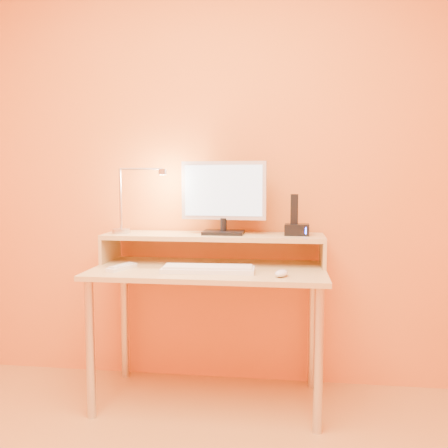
# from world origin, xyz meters

# --- Properties ---
(wall_back) EXTENTS (3.00, 0.04, 2.50)m
(wall_back) POSITION_xyz_m (0.00, 1.50, 1.25)
(wall_back) COLOR orange
(wall_back) RESTS_ON floor
(desk_leg_fl) EXTENTS (0.04, 0.04, 0.69)m
(desk_leg_fl) POSITION_xyz_m (-0.55, 0.93, 0.35)
(desk_leg_fl) COLOR silver
(desk_leg_fl) RESTS_ON floor
(desk_leg_fr) EXTENTS (0.04, 0.04, 0.69)m
(desk_leg_fr) POSITION_xyz_m (0.55, 0.93, 0.35)
(desk_leg_fr) COLOR silver
(desk_leg_fr) RESTS_ON floor
(desk_leg_bl) EXTENTS (0.04, 0.04, 0.69)m
(desk_leg_bl) POSITION_xyz_m (-0.55, 1.43, 0.35)
(desk_leg_bl) COLOR silver
(desk_leg_bl) RESTS_ON floor
(desk_leg_br) EXTENTS (0.04, 0.04, 0.69)m
(desk_leg_br) POSITION_xyz_m (0.55, 1.43, 0.35)
(desk_leg_br) COLOR silver
(desk_leg_br) RESTS_ON floor
(desk_lower) EXTENTS (1.20, 0.60, 0.02)m
(desk_lower) POSITION_xyz_m (0.00, 1.18, 0.71)
(desk_lower) COLOR #D2B67C
(desk_lower) RESTS_ON floor
(shelf_riser_left) EXTENTS (0.02, 0.30, 0.14)m
(shelf_riser_left) POSITION_xyz_m (-0.59, 1.33, 0.79)
(shelf_riser_left) COLOR #D2B67C
(shelf_riser_left) RESTS_ON desk_lower
(shelf_riser_right) EXTENTS (0.02, 0.30, 0.14)m
(shelf_riser_right) POSITION_xyz_m (0.59, 1.33, 0.79)
(shelf_riser_right) COLOR #D2B67C
(shelf_riser_right) RESTS_ON desk_lower
(desk_shelf) EXTENTS (1.20, 0.30, 0.02)m
(desk_shelf) POSITION_xyz_m (0.00, 1.33, 0.87)
(desk_shelf) COLOR #D2B67C
(desk_shelf) RESTS_ON desk_lower
(monitor_foot) EXTENTS (0.22, 0.16, 0.02)m
(monitor_foot) POSITION_xyz_m (0.06, 1.33, 0.89)
(monitor_foot) COLOR black
(monitor_foot) RESTS_ON desk_shelf
(monitor_neck) EXTENTS (0.04, 0.04, 0.07)m
(monitor_neck) POSITION_xyz_m (0.06, 1.33, 0.93)
(monitor_neck) COLOR black
(monitor_neck) RESTS_ON monitor_foot
(monitor_panel) EXTENTS (0.47, 0.06, 0.32)m
(monitor_panel) POSITION_xyz_m (0.06, 1.34, 1.12)
(monitor_panel) COLOR silver
(monitor_panel) RESTS_ON monitor_neck
(monitor_back) EXTENTS (0.42, 0.03, 0.27)m
(monitor_back) POSITION_xyz_m (0.06, 1.36, 1.12)
(monitor_back) COLOR black
(monitor_back) RESTS_ON monitor_panel
(monitor_screen) EXTENTS (0.42, 0.03, 0.27)m
(monitor_screen) POSITION_xyz_m (0.06, 1.32, 1.12)
(monitor_screen) COLOR #ACD8FF
(monitor_screen) RESTS_ON monitor_panel
(lamp_base) EXTENTS (0.10, 0.10, 0.02)m
(lamp_base) POSITION_xyz_m (-0.51, 1.30, 0.89)
(lamp_base) COLOR silver
(lamp_base) RESTS_ON desk_shelf
(lamp_post) EXTENTS (0.01, 0.01, 0.33)m
(lamp_post) POSITION_xyz_m (-0.51, 1.30, 1.07)
(lamp_post) COLOR silver
(lamp_post) RESTS_ON lamp_base
(lamp_arm) EXTENTS (0.24, 0.01, 0.01)m
(lamp_arm) POSITION_xyz_m (-0.39, 1.30, 1.24)
(lamp_arm) COLOR silver
(lamp_arm) RESTS_ON lamp_post
(lamp_head) EXTENTS (0.04, 0.04, 0.03)m
(lamp_head) POSITION_xyz_m (-0.27, 1.30, 1.22)
(lamp_head) COLOR silver
(lamp_head) RESTS_ON lamp_arm
(lamp_bulb) EXTENTS (0.03, 0.03, 0.00)m
(lamp_bulb) POSITION_xyz_m (-0.27, 1.30, 1.20)
(lamp_bulb) COLOR #FFEAC6
(lamp_bulb) RESTS_ON lamp_head
(phone_dock) EXTENTS (0.13, 0.10, 0.06)m
(phone_dock) POSITION_xyz_m (0.45, 1.33, 0.91)
(phone_dock) COLOR black
(phone_dock) RESTS_ON desk_shelf
(phone_handset) EXTENTS (0.04, 0.03, 0.16)m
(phone_handset) POSITION_xyz_m (0.44, 1.33, 1.02)
(phone_handset) COLOR black
(phone_handset) RESTS_ON phone_dock
(phone_led) EXTENTS (0.01, 0.00, 0.04)m
(phone_led) POSITION_xyz_m (0.50, 1.28, 0.91)
(phone_led) COLOR #303BFF
(phone_led) RESTS_ON phone_dock
(keyboard) EXTENTS (0.46, 0.17, 0.02)m
(keyboard) POSITION_xyz_m (0.01, 1.07, 0.73)
(keyboard) COLOR white
(keyboard) RESTS_ON desk_lower
(mouse) EXTENTS (0.08, 0.11, 0.03)m
(mouse) POSITION_xyz_m (0.38, 1.00, 0.74)
(mouse) COLOR silver
(mouse) RESTS_ON desk_lower
(remote_control) EXTENTS (0.11, 0.20, 0.02)m
(remote_control) POSITION_xyz_m (-0.44, 1.08, 0.73)
(remote_control) COLOR white
(remote_control) RESTS_ON desk_lower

